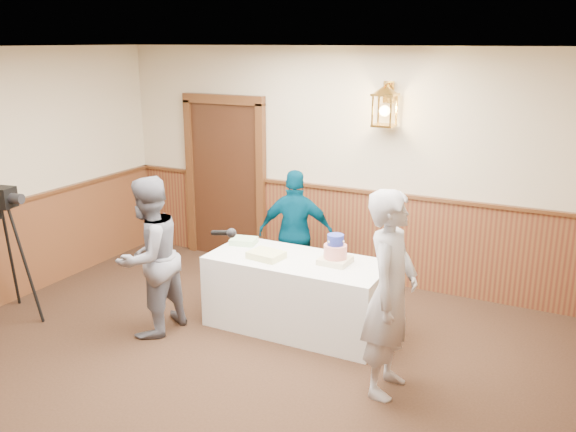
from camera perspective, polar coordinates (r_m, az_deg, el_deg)
name	(u,v)px	position (r m, az deg, el deg)	size (l,w,h in m)	color
ground	(166,419)	(5.12, -11.36, -18.15)	(7.00, 7.00, 0.00)	black
room_shell	(186,218)	(4.83, -9.55, -0.17)	(6.02, 7.02, 2.81)	beige
display_table	(297,294)	(6.25, 0.83, -7.27)	(1.80, 0.80, 0.75)	white
tiered_cake	(335,252)	(5.98, 4.45, -3.38)	(0.29, 0.29, 0.29)	beige
sheet_cake_yellow	(266,255)	(6.13, -2.05, -3.66)	(0.33, 0.26, 0.07)	#CFD47E
sheet_cake_green	(244,241)	(6.57, -4.16, -2.35)	(0.27, 0.21, 0.06)	#B5F0A9
interviewer	(149,257)	(6.16, -12.86, -3.76)	(1.48, 0.82, 1.61)	slate
baker	(390,294)	(5.06, 9.56, -7.19)	(0.64, 0.42, 1.75)	#A3A2A8
assistant_p	(296,233)	(6.97, 0.75, -1.62)	(0.86, 0.36, 1.47)	#003249
tv_camera_rig	(6,261)	(7.01, -24.90, -3.82)	(0.57, 0.53, 1.44)	black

